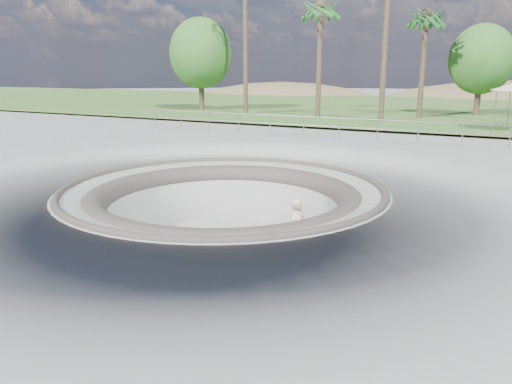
# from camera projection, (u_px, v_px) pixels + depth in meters

# --- Properties ---
(ground) EXTENTS (180.00, 180.00, 0.00)m
(ground) POSITION_uv_depth(u_px,v_px,m) (224.00, 188.00, 15.80)
(ground) COLOR #989893
(ground) RESTS_ON ground
(skate_bowl) EXTENTS (14.00, 14.00, 4.10)m
(skate_bowl) POSITION_uv_depth(u_px,v_px,m) (224.00, 242.00, 16.24)
(skate_bowl) COLOR #989893
(skate_bowl) RESTS_ON ground
(grass_strip) EXTENTS (180.00, 36.00, 0.12)m
(grass_strip) POSITION_uv_depth(u_px,v_px,m) (413.00, 108.00, 45.23)
(grass_strip) COLOR #3E6327
(grass_strip) RESTS_ON ground
(distant_hills) EXTENTS (103.20, 45.00, 28.60)m
(distant_hills) POSITION_uv_depth(u_px,v_px,m) (469.00, 152.00, 65.42)
(distant_hills) COLOR brown
(distant_hills) RESTS_ON ground
(safety_railing) EXTENTS (25.00, 0.06, 1.03)m
(safety_railing) POSITION_uv_depth(u_px,v_px,m) (339.00, 127.00, 26.04)
(safety_railing) COLOR gray
(safety_railing) RESTS_ON ground
(skateboard) EXTENTS (0.77, 0.31, 0.08)m
(skateboard) POSITION_uv_depth(u_px,v_px,m) (297.00, 260.00, 14.75)
(skateboard) COLOR #9A683D
(skateboard) RESTS_ON ground
(skater) EXTENTS (0.53, 0.73, 1.85)m
(skater) POSITION_uv_depth(u_px,v_px,m) (298.00, 230.00, 14.53)
(skater) COLOR beige
(skater) RESTS_ON skateboard
(palm_b) EXTENTS (2.60, 2.60, 8.46)m
(palm_b) POSITION_uv_depth(u_px,v_px,m) (321.00, 12.00, 33.62)
(palm_b) COLOR brown
(palm_b) RESTS_ON ground
(palm_d) EXTENTS (2.60, 2.60, 8.01)m
(palm_d) POSITION_uv_depth(u_px,v_px,m) (426.00, 20.00, 34.50)
(palm_d) COLOR brown
(palm_d) RESTS_ON ground
(bushy_tree_left) EXTENTS (5.29, 4.81, 7.63)m
(bushy_tree_left) POSITION_uv_depth(u_px,v_px,m) (201.00, 53.00, 41.28)
(bushy_tree_left) COLOR brown
(bushy_tree_left) RESTS_ON ground
(bushy_tree_mid) EXTENTS (4.65, 4.23, 6.71)m
(bushy_tree_mid) POSITION_uv_depth(u_px,v_px,m) (482.00, 59.00, 36.40)
(bushy_tree_mid) COLOR brown
(bushy_tree_mid) RESTS_ON ground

